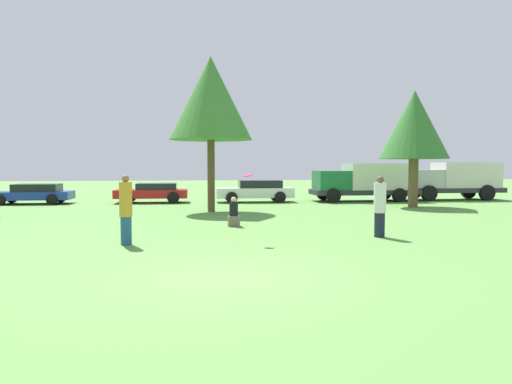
# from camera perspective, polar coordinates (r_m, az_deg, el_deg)

# --- Properties ---
(ground_plane) EXTENTS (120.00, 120.00, 0.00)m
(ground_plane) POSITION_cam_1_polar(r_m,az_deg,el_deg) (9.43, -3.92, -10.17)
(ground_plane) COLOR #5B8E42
(person_thrower) EXTENTS (0.35, 0.35, 1.93)m
(person_thrower) POSITION_cam_1_polar(r_m,az_deg,el_deg) (13.41, -15.50, -2.05)
(person_thrower) COLOR navy
(person_thrower) RESTS_ON ground
(person_catcher) EXTENTS (0.37, 0.37, 1.87)m
(person_catcher) POSITION_cam_1_polar(r_m,az_deg,el_deg) (14.80, 14.78, -1.71)
(person_catcher) COLOR #191E33
(person_catcher) RESTS_ON ground
(frisbee) EXTENTS (0.27, 0.26, 0.14)m
(frisbee) POSITION_cam_1_polar(r_m,az_deg,el_deg) (13.37, -1.01, 2.05)
(frisbee) COLOR #F21E72
(bystander_sitting) EXTENTS (0.41, 0.34, 1.06)m
(bystander_sitting) POSITION_cam_1_polar(r_m,az_deg,el_deg) (16.95, -2.72, -2.70)
(bystander_sitting) COLOR #726651
(bystander_sitting) RESTS_ON ground
(tree_1) EXTENTS (3.88, 3.88, 7.28)m
(tree_1) POSITION_cam_1_polar(r_m,az_deg,el_deg) (22.50, -5.51, 11.20)
(tree_1) COLOR brown
(tree_1) RESTS_ON ground
(tree_2) EXTENTS (3.56, 3.56, 6.09)m
(tree_2) POSITION_cam_1_polar(r_m,az_deg,el_deg) (26.05, 18.63, 7.66)
(tree_2) COLOR brown
(tree_2) RESTS_ON ground
(parked_car_blue) EXTENTS (4.41, 1.97, 1.14)m
(parked_car_blue) POSITION_cam_1_polar(r_m,az_deg,el_deg) (29.56, -25.41, -0.15)
(parked_car_blue) COLOR #1E389E
(parked_car_blue) RESTS_ON ground
(parked_car_red) EXTENTS (4.18, 1.97, 1.15)m
(parked_car_red) POSITION_cam_1_polar(r_m,az_deg,el_deg) (28.23, -12.40, -0.00)
(parked_car_red) COLOR red
(parked_car_red) RESTS_ON ground
(parked_car_white) EXTENTS (4.58, 1.87, 1.31)m
(parked_car_white) POSITION_cam_1_polar(r_m,az_deg,el_deg) (28.05, -0.03, 0.18)
(parked_car_white) COLOR silver
(parked_car_white) RESTS_ON ground
(delivery_truck_green) EXTENTS (6.48, 2.49, 2.31)m
(delivery_truck_green) POSITION_cam_1_polar(r_m,az_deg,el_deg) (29.59, 13.18, 1.36)
(delivery_truck_green) COLOR #2D2D33
(delivery_truck_green) RESTS_ON ground
(delivery_truck_silver) EXTENTS (6.12, 2.31, 2.38)m
(delivery_truck_silver) POSITION_cam_1_polar(r_m,az_deg,el_deg) (32.50, 22.94, 1.45)
(delivery_truck_silver) COLOR #2D2D33
(delivery_truck_silver) RESTS_ON ground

